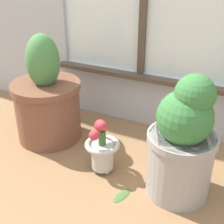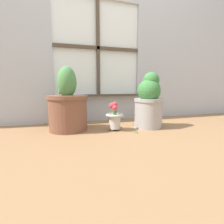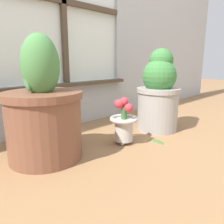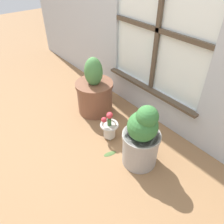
# 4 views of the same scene
# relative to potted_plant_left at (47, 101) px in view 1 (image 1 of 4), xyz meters

# --- Properties ---
(ground_plane) EXTENTS (10.00, 10.00, 0.00)m
(ground_plane) POSITION_rel_potted_plant_left_xyz_m (0.38, -0.25, -0.22)
(ground_plane) COLOR olive
(potted_plant_left) EXTENTS (0.37, 0.37, 0.58)m
(potted_plant_left) POSITION_rel_potted_plant_left_xyz_m (0.00, 0.00, 0.00)
(potted_plant_left) COLOR brown
(potted_plant_left) RESTS_ON ground_plane
(potted_plant_right) EXTENTS (0.28, 0.28, 0.54)m
(potted_plant_right) POSITION_rel_potted_plant_left_xyz_m (0.77, -0.12, 0.03)
(potted_plant_right) COLOR #9E9993
(potted_plant_right) RESTS_ON ground_plane
(flower_vase) EXTENTS (0.16, 0.16, 0.27)m
(flower_vase) POSITION_rel_potted_plant_left_xyz_m (0.40, -0.14, -0.10)
(flower_vase) COLOR #BCB7AD
(flower_vase) RESTS_ON ground_plane
(fallen_leaf) EXTENTS (0.07, 0.12, 0.01)m
(fallen_leaf) POSITION_rel_potted_plant_left_xyz_m (0.56, -0.26, -0.22)
(fallen_leaf) COLOR #476633
(fallen_leaf) RESTS_ON ground_plane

